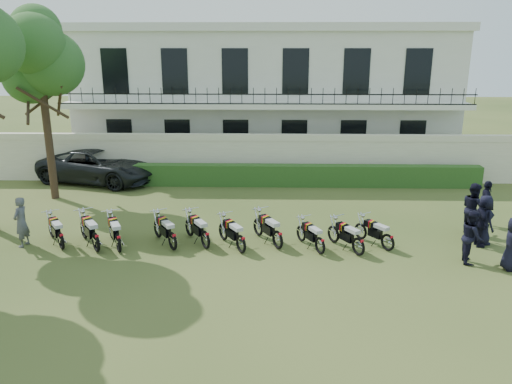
{
  "coord_description": "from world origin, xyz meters",
  "views": [
    {
      "loc": [
        0.19,
        -15.35,
        6.33
      ],
      "look_at": [
        -0.24,
        1.37,
        1.4
      ],
      "focal_mm": 35.0,
      "sensor_mm": 36.0,
      "label": 1
    }
  ],
  "objects_px": {
    "officer_0": "(512,244)",
    "officer_4": "(473,208)",
    "motorcycle_2": "(118,239)",
    "motorcycle_4": "(205,235)",
    "motorcycle_5": "(241,240)",
    "motorcycle_9": "(388,238)",
    "inspector": "(21,222)",
    "officer_2": "(481,223)",
    "motorcycle_0": "(61,236)",
    "officer_1": "(472,237)",
    "motorcycle_3": "(172,237)",
    "officer_3": "(484,220)",
    "suv": "(99,166)",
    "officer_5": "(486,203)",
    "motorcycle_6": "(278,235)",
    "motorcycle_1": "(96,238)",
    "motorcycle_8": "(359,242)",
    "motorcycle_7": "(320,242)",
    "tree_west_near": "(40,57)"
  },
  "relations": [
    {
      "from": "motorcycle_0",
      "to": "motorcycle_3",
      "type": "relative_size",
      "value": 0.94
    },
    {
      "from": "motorcycle_0",
      "to": "officer_1",
      "type": "height_order",
      "value": "officer_1"
    },
    {
      "from": "motorcycle_1",
      "to": "officer_5",
      "type": "bearing_deg",
      "value": -22.68
    },
    {
      "from": "motorcycle_0",
      "to": "motorcycle_1",
      "type": "height_order",
      "value": "motorcycle_1"
    },
    {
      "from": "motorcycle_5",
      "to": "motorcycle_9",
      "type": "xyz_separation_m",
      "value": [
        4.66,
        0.3,
        -0.03
      ]
    },
    {
      "from": "motorcycle_8",
      "to": "motorcycle_9",
      "type": "relative_size",
      "value": 1.07
    },
    {
      "from": "motorcycle_7",
      "to": "motorcycle_4",
      "type": "bearing_deg",
      "value": 148.48
    },
    {
      "from": "inspector",
      "to": "officer_3",
      "type": "relative_size",
      "value": 1.0
    },
    {
      "from": "motorcycle_0",
      "to": "motorcycle_3",
      "type": "bearing_deg",
      "value": -35.48
    },
    {
      "from": "motorcycle_3",
      "to": "motorcycle_5",
      "type": "height_order",
      "value": "motorcycle_3"
    },
    {
      "from": "motorcycle_7",
      "to": "motorcycle_8",
      "type": "distance_m",
      "value": 1.18
    },
    {
      "from": "motorcycle_8",
      "to": "motorcycle_1",
      "type": "bearing_deg",
      "value": 148.4
    },
    {
      "from": "motorcycle_1",
      "to": "officer_0",
      "type": "relative_size",
      "value": 1.08
    },
    {
      "from": "motorcycle_7",
      "to": "motorcycle_0",
      "type": "bearing_deg",
      "value": 152.55
    },
    {
      "from": "motorcycle_5",
      "to": "suv",
      "type": "relative_size",
      "value": 0.29
    },
    {
      "from": "motorcycle_2",
      "to": "motorcycle_4",
      "type": "xyz_separation_m",
      "value": [
        2.71,
        0.36,
        -0.01
      ]
    },
    {
      "from": "officer_0",
      "to": "officer_5",
      "type": "relative_size",
      "value": 0.95
    },
    {
      "from": "motorcycle_3",
      "to": "motorcycle_9",
      "type": "relative_size",
      "value": 1.11
    },
    {
      "from": "motorcycle_6",
      "to": "officer_3",
      "type": "bearing_deg",
      "value": -23.46
    },
    {
      "from": "suv",
      "to": "officer_5",
      "type": "xyz_separation_m",
      "value": [
        16.01,
        -5.63,
        0.04
      ]
    },
    {
      "from": "motorcycle_9",
      "to": "officer_5",
      "type": "bearing_deg",
      "value": -3.08
    },
    {
      "from": "motorcycle_7",
      "to": "officer_4",
      "type": "relative_size",
      "value": 0.88
    },
    {
      "from": "motorcycle_8",
      "to": "inspector",
      "type": "distance_m",
      "value": 10.84
    },
    {
      "from": "motorcycle_0",
      "to": "officer_2",
      "type": "height_order",
      "value": "officer_2"
    },
    {
      "from": "officer_2",
      "to": "officer_4",
      "type": "distance_m",
      "value": 1.24
    },
    {
      "from": "motorcycle_6",
      "to": "officer_2",
      "type": "distance_m",
      "value": 6.6
    },
    {
      "from": "inspector",
      "to": "officer_2",
      "type": "distance_m",
      "value": 14.9
    },
    {
      "from": "officer_1",
      "to": "officer_2",
      "type": "xyz_separation_m",
      "value": [
        0.76,
        1.25,
        -0.03
      ]
    },
    {
      "from": "inspector",
      "to": "motorcycle_0",
      "type": "bearing_deg",
      "value": 86.37
    },
    {
      "from": "motorcycle_0",
      "to": "officer_1",
      "type": "distance_m",
      "value": 12.77
    },
    {
      "from": "tree_west_near",
      "to": "motorcycle_6",
      "type": "xyz_separation_m",
      "value": [
        9.46,
        -5.42,
        -5.4
      ]
    },
    {
      "from": "officer_1",
      "to": "officer_4",
      "type": "bearing_deg",
      "value": -10.69
    },
    {
      "from": "officer_3",
      "to": "motorcycle_3",
      "type": "bearing_deg",
      "value": 84.52
    },
    {
      "from": "motorcycle_6",
      "to": "officer_0",
      "type": "height_order",
      "value": "officer_0"
    },
    {
      "from": "officer_0",
      "to": "officer_4",
      "type": "height_order",
      "value": "officer_4"
    },
    {
      "from": "motorcycle_4",
      "to": "motorcycle_2",
      "type": "bearing_deg",
      "value": 155.92
    },
    {
      "from": "motorcycle_0",
      "to": "motorcycle_1",
      "type": "xyz_separation_m",
      "value": [
        1.19,
        -0.18,
        0.04
      ]
    },
    {
      "from": "tree_west_near",
      "to": "motorcycle_6",
      "type": "distance_m",
      "value": 12.17
    },
    {
      "from": "officer_1",
      "to": "officer_3",
      "type": "height_order",
      "value": "officer_3"
    },
    {
      "from": "officer_4",
      "to": "officer_0",
      "type": "bearing_deg",
      "value": 172.11
    },
    {
      "from": "motorcycle_5",
      "to": "inspector",
      "type": "xyz_separation_m",
      "value": [
        -7.16,
        0.44,
        0.36
      ]
    },
    {
      "from": "motorcycle_0",
      "to": "suv",
      "type": "relative_size",
      "value": 0.27
    },
    {
      "from": "motorcycle_4",
      "to": "motorcycle_8",
      "type": "relative_size",
      "value": 1.04
    },
    {
      "from": "motorcycle_9",
      "to": "officer_1",
      "type": "xyz_separation_m",
      "value": [
        2.31,
        -0.75,
        0.38
      ]
    },
    {
      "from": "officer_4",
      "to": "motorcycle_6",
      "type": "bearing_deg",
      "value": 96.01
    },
    {
      "from": "motorcycle_4",
      "to": "officer_3",
      "type": "xyz_separation_m",
      "value": [
        9.1,
        0.73,
        0.35
      ]
    },
    {
      "from": "officer_2",
      "to": "officer_3",
      "type": "relative_size",
      "value": 0.95
    },
    {
      "from": "suv",
      "to": "officer_5",
      "type": "relative_size",
      "value": 3.41
    },
    {
      "from": "officer_4",
      "to": "motorcycle_4",
      "type": "bearing_deg",
      "value": 92.88
    },
    {
      "from": "officer_0",
      "to": "motorcycle_6",
      "type": "bearing_deg",
      "value": 86.6
    }
  ]
}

